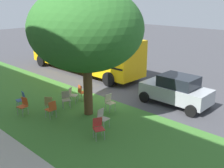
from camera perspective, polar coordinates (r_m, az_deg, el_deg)
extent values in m
plane|color=#424247|center=(15.59, -0.50, -2.85)|extent=(80.00, 80.00, 0.00)
cube|color=#3D752D|center=(13.63, -9.93, -6.23)|extent=(48.00, 6.00, 0.01)
cylinder|color=brown|center=(12.96, -5.19, -0.40)|extent=(0.44, 0.44, 2.92)
ellipsoid|color=#2D6B28|center=(12.39, -5.55, 11.66)|extent=(5.29, 5.29, 3.91)
cube|color=#ADA393|center=(14.14, -9.77, -3.41)|extent=(0.55, 0.56, 0.04)
cube|color=#ADA393|center=(14.22, -9.92, -2.26)|extent=(0.27, 0.39, 0.40)
cylinder|color=gray|center=(14.05, -10.34, -4.60)|extent=(0.02, 0.02, 0.42)
cylinder|color=gray|center=(14.09, -8.89, -4.45)|extent=(0.02, 0.02, 0.42)
cylinder|color=gray|center=(14.36, -10.53, -4.10)|extent=(0.02, 0.02, 0.42)
cylinder|color=gray|center=(14.40, -9.11, -3.96)|extent=(0.02, 0.02, 0.42)
cube|color=#C64C1E|center=(13.14, -13.01, -5.31)|extent=(0.42, 0.44, 0.04)
cube|color=#C64C1E|center=(12.91, -12.61, -4.54)|extent=(0.10, 0.40, 0.40)
cylinder|color=gray|center=(13.45, -12.76, -5.79)|extent=(0.02, 0.02, 0.42)
cylinder|color=gray|center=(13.26, -14.01, -6.23)|extent=(0.02, 0.02, 0.42)
cylinder|color=gray|center=(13.19, -11.88, -6.20)|extent=(0.02, 0.02, 0.42)
cylinder|color=gray|center=(13.00, -13.14, -6.66)|extent=(0.02, 0.02, 0.42)
cube|color=#C64C1E|center=(15.15, -6.26, -1.80)|extent=(0.50, 0.48, 0.04)
cube|color=#C64C1E|center=(15.00, -6.90, -1.06)|extent=(0.41, 0.17, 0.40)
cylinder|color=gray|center=(15.16, -5.35, -2.69)|extent=(0.02, 0.02, 0.42)
cylinder|color=gray|center=(15.45, -5.98, -2.30)|extent=(0.02, 0.02, 0.42)
cylinder|color=gray|center=(15.01, -6.49, -2.93)|extent=(0.02, 0.02, 0.42)
cylinder|color=gray|center=(15.31, -7.11, -2.53)|extent=(0.02, 0.02, 0.42)
cube|color=#ADA393|center=(11.83, -1.81, -7.49)|extent=(0.43, 0.45, 0.04)
cube|color=#ADA393|center=(11.83, -2.49, -6.21)|extent=(0.12, 0.40, 0.40)
cylinder|color=gray|center=(11.71, -1.73, -9.02)|extent=(0.02, 0.02, 0.42)
cylinder|color=gray|center=(11.95, -0.60, -8.42)|extent=(0.02, 0.02, 0.42)
cylinder|color=gray|center=(11.91, -2.99, -8.55)|extent=(0.02, 0.02, 0.42)
cylinder|color=gray|center=(12.15, -1.86, -7.97)|extent=(0.02, 0.02, 0.42)
cube|color=#B7332D|center=(10.98, -2.82, -9.61)|extent=(0.54, 0.55, 0.04)
cube|color=#B7332D|center=(11.02, -3.14, -8.10)|extent=(0.25, 0.40, 0.40)
cylinder|color=gray|center=(10.89, -3.43, -11.22)|extent=(0.02, 0.02, 0.42)
cylinder|color=gray|center=(10.99, -1.61, -10.91)|extent=(0.02, 0.02, 0.42)
cylinder|color=gray|center=(11.18, -3.98, -10.42)|extent=(0.02, 0.02, 0.42)
cylinder|color=gray|center=(11.28, -2.20, -10.13)|extent=(0.02, 0.02, 0.42)
cube|color=#335184|center=(14.72, -18.99, -3.30)|extent=(0.49, 0.48, 0.04)
cube|color=#335184|center=(14.68, -18.42, -2.29)|extent=(0.41, 0.16, 0.40)
cylinder|color=gray|center=(14.92, -19.73, -4.03)|extent=(0.02, 0.02, 0.42)
cylinder|color=gray|center=(14.60, -19.34, -4.48)|extent=(0.02, 0.02, 0.42)
cylinder|color=gray|center=(15.00, -18.48, -3.78)|extent=(0.02, 0.02, 0.42)
cylinder|color=gray|center=(14.68, -18.07, -4.22)|extent=(0.02, 0.02, 0.42)
cube|color=#C64C1E|center=(13.84, -18.65, -4.60)|extent=(0.49, 0.48, 0.04)
cube|color=#C64C1E|center=(13.86, -18.18, -3.45)|extent=(0.41, 0.17, 0.40)
cylinder|color=gray|center=(13.96, -19.57, -5.52)|extent=(0.02, 0.02, 0.42)
cylinder|color=gray|center=(13.70, -18.60, -5.87)|extent=(0.02, 0.02, 0.42)
cylinder|color=gray|center=(14.16, -18.51, -5.09)|extent=(0.02, 0.02, 0.42)
cylinder|color=gray|center=(13.90, -17.54, -5.42)|extent=(0.02, 0.02, 0.42)
cube|color=olive|center=(13.79, -13.14, -4.19)|extent=(0.58, 0.57, 0.04)
cube|color=olive|center=(13.55, -13.46, -3.53)|extent=(0.37, 0.31, 0.40)
cylinder|color=gray|center=(13.97, -12.15, -4.85)|extent=(0.02, 0.02, 0.42)
cylinder|color=gray|center=(14.08, -13.55, -4.76)|extent=(0.02, 0.02, 0.42)
cylinder|color=gray|center=(13.67, -12.59, -5.38)|extent=(0.02, 0.02, 0.42)
cylinder|color=gray|center=(13.79, -14.01, -5.29)|extent=(0.02, 0.02, 0.42)
cube|color=#ADA393|center=(14.75, -8.27, -2.43)|extent=(0.56, 0.57, 0.04)
cube|color=#ADA393|center=(14.73, -8.97, -1.51)|extent=(0.28, 0.38, 0.40)
cylinder|color=gray|center=(14.62, -7.83, -3.57)|extent=(0.02, 0.02, 0.42)
cylinder|color=gray|center=(14.93, -7.38, -3.08)|extent=(0.02, 0.02, 0.42)
cylinder|color=gray|center=(14.73, -9.09, -3.46)|extent=(0.02, 0.02, 0.42)
cylinder|color=gray|center=(15.04, -8.61, -2.97)|extent=(0.02, 0.02, 0.42)
cube|color=beige|center=(13.56, -0.37, -4.08)|extent=(0.45, 0.46, 0.04)
cube|color=beige|center=(13.60, -0.85, -2.93)|extent=(0.13, 0.41, 0.40)
cylinder|color=gray|center=(13.42, -0.50, -5.38)|extent=(0.02, 0.02, 0.42)
cylinder|color=gray|center=(13.63, 0.68, -5.00)|extent=(0.02, 0.02, 0.42)
cylinder|color=gray|center=(13.66, -1.40, -4.95)|extent=(0.02, 0.02, 0.42)
cylinder|color=gray|center=(13.87, -0.24, -4.58)|extent=(0.02, 0.02, 0.42)
cube|color=#ADB2B7|center=(14.71, 13.39, -1.81)|extent=(3.70, 1.64, 0.76)
cube|color=#1E232B|center=(14.44, 14.08, 0.49)|extent=(1.90, 1.44, 0.64)
cylinder|color=black|center=(14.86, 6.92, -2.80)|extent=(0.60, 0.18, 0.60)
cylinder|color=black|center=(16.22, 10.61, -1.20)|extent=(0.60, 0.18, 0.60)
cylinder|color=black|center=(13.52, 16.50, -5.57)|extent=(0.60, 0.18, 0.60)
cylinder|color=black|center=(15.00, 19.59, -3.54)|extent=(0.60, 0.18, 0.60)
cube|color=yellow|center=(20.79, -6.24, 6.96)|extent=(10.40, 2.44, 2.50)
cube|color=black|center=(20.86, -6.21, 6.02)|extent=(10.30, 2.46, 0.12)
cube|color=black|center=(20.64, -6.33, 9.42)|extent=(10.30, 2.46, 0.56)
cylinder|color=black|center=(23.49, -14.90, 4.85)|extent=(0.96, 0.28, 0.96)
cylinder|color=black|center=(24.86, -9.97, 5.87)|extent=(0.96, 0.28, 0.96)
cylinder|color=black|center=(17.38, -0.68, 1.02)|extent=(0.96, 0.28, 0.96)
cylinder|color=black|center=(19.20, 4.56, 2.59)|extent=(0.96, 0.28, 0.96)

